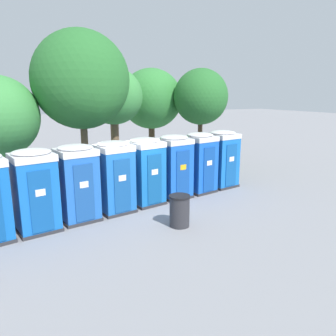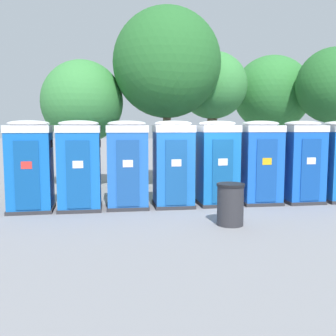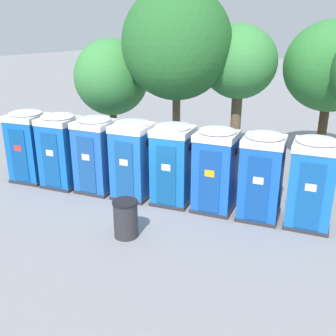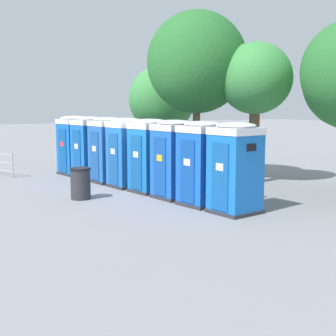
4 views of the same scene
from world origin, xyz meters
name	(u,v)px [view 1 (image 1 of 4)]	position (x,y,z in m)	size (l,w,h in m)	color
ground_plane	(129,206)	(0.00, 0.00, 0.00)	(120.00, 120.00, 0.00)	gray
portapotty_1	(35,190)	(-3.28, -0.83, 1.28)	(1.40, 1.39, 2.54)	#2D2D33
portapotty_2	(77,183)	(-1.96, -0.53, 1.28)	(1.37, 1.37, 2.54)	#2D2D33
portapotty_3	(114,176)	(-0.63, -0.29, 1.28)	(1.34, 1.37, 2.54)	#2D2D33
portapotty_4	(146,171)	(0.69, 0.01, 1.28)	(1.37, 1.40, 2.54)	#2D2D33
portapotty_5	(174,166)	(2.02, 0.25, 1.28)	(1.36, 1.37, 2.54)	#2D2D33
portapotty_6	(200,162)	(3.35, 0.46, 1.28)	(1.36, 1.39, 2.54)	#2D2D33
portapotty_7	(222,158)	(4.68, 0.71, 1.28)	(1.38, 1.38, 2.54)	#2D2D33
street_tree_0	(201,97)	(5.61, 4.07, 3.94)	(2.88, 2.88, 5.44)	#4C3826
street_tree_1	(151,99)	(3.74, 6.38, 3.81)	(3.49, 3.49, 5.53)	#4C3826
street_tree_3	(114,97)	(0.89, 4.36, 3.95)	(2.79, 2.79, 5.36)	brown
street_tree_4	(81,80)	(-0.92, 2.88, 4.66)	(3.95, 3.95, 6.67)	brown
trash_can	(180,211)	(0.78, -2.50, 0.51)	(0.67, 0.67, 1.01)	#2D2D33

